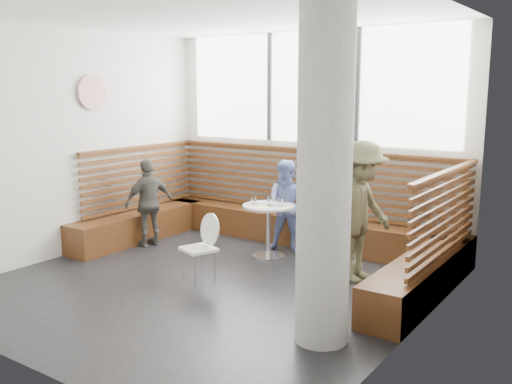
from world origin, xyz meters
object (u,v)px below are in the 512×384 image
Objects in this scene: cafe_chair at (202,242)px; concrete_column at (324,173)px; cafe_table at (268,220)px; adult_man at (360,212)px; child_left at (149,203)px; child_back at (288,207)px.

concrete_column is at bearing 0.89° from cafe_chair.
cafe_table is 1.52m from adult_man.
adult_man reaches higher than child_left.
child_left is at bearing 158.29° from concrete_column.
concrete_column reaches higher than child_back.
cafe_chair is 0.48× the size of adult_man.
child_back reaches higher than cafe_chair.
child_back reaches higher than cafe_table.
child_left reaches higher than cafe_table.
concrete_column reaches higher than adult_man.
cafe_table is at bearing 133.70° from concrete_column.
adult_man is 3.31m from child_left.
cafe_table is 1.31m from cafe_chair.
cafe_table is 1.89m from child_left.
child_left is at bearing -176.27° from child_back.
child_left is at bearing 106.39° from adult_man.
concrete_column is 4.12m from child_left.
child_left reaches higher than cafe_chair.
cafe_table is 0.55× the size of child_back.
adult_man is (-0.44, 1.80, -0.73)m from concrete_column.
cafe_chair is 0.62× the size of child_back.
child_back is 1.02× the size of child_left.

